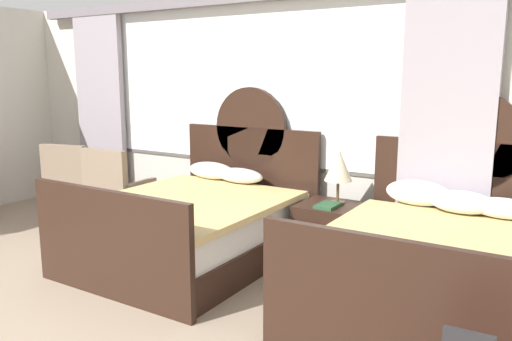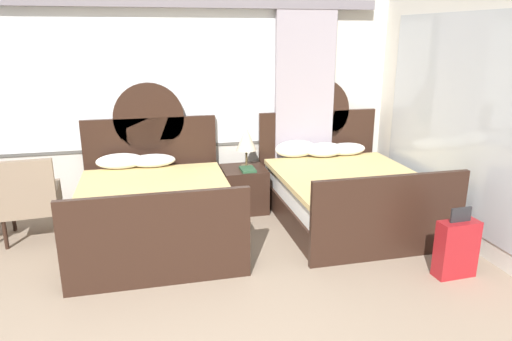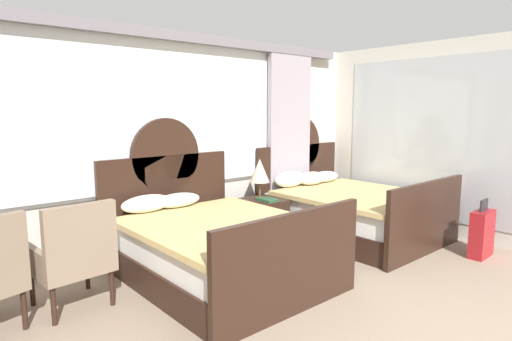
% 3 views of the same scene
% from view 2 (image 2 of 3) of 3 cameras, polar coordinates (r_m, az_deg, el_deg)
% --- Properties ---
extents(wall_back_window, '(6.94, 0.22, 2.70)m').
position_cam_2_polar(wall_back_window, '(6.22, -14.60, 8.42)').
color(wall_back_window, beige).
rests_on(wall_back_window, ground_plane).
extents(wall_right_mirror, '(0.08, 4.53, 2.70)m').
position_cam_2_polar(wall_right_mirror, '(5.25, 26.94, 4.75)').
color(wall_right_mirror, beige).
rests_on(wall_right_mirror, ground_plane).
extents(bed_near_window, '(1.71, 2.18, 1.66)m').
position_cam_2_polar(bed_near_window, '(5.41, -12.34, -4.49)').
color(bed_near_window, black).
rests_on(bed_near_window, ground_plane).
extents(bed_near_mirror, '(1.71, 2.18, 1.66)m').
position_cam_2_polar(bed_near_mirror, '(5.90, 10.79, -2.53)').
color(bed_near_mirror, black).
rests_on(bed_near_mirror, ground_plane).
extents(nightstand_between_beds, '(0.56, 0.58, 0.57)m').
position_cam_2_polar(nightstand_between_beds, '(6.12, -1.50, -2.29)').
color(nightstand_between_beds, black).
rests_on(nightstand_between_beds, ground_plane).
extents(table_lamp_on_nightstand, '(0.27, 0.27, 0.54)m').
position_cam_2_polar(table_lamp_on_nightstand, '(6.01, -1.21, 3.91)').
color(table_lamp_on_nightstand, brown).
rests_on(table_lamp_on_nightstand, nightstand_between_beds).
extents(book_on_nightstand, '(0.18, 0.26, 0.03)m').
position_cam_2_polar(book_on_nightstand, '(5.92, -1.03, 0.15)').
color(book_on_nightstand, '#285133').
rests_on(book_on_nightstand, nightstand_between_beds).
extents(armchair_by_window_left, '(0.66, 0.66, 0.98)m').
position_cam_2_polar(armchair_by_window_left, '(5.74, -26.16, -3.05)').
color(armchair_by_window_left, '#84705B').
rests_on(armchair_by_window_left, ground_plane).
extents(suitcase_on_floor, '(0.40, 0.19, 0.71)m').
position_cam_2_polar(suitcase_on_floor, '(4.88, 23.42, -8.80)').
color(suitcase_on_floor, maroon).
rests_on(suitcase_on_floor, ground_plane).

